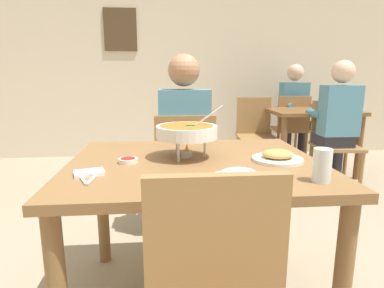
% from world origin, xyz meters
% --- Properties ---
extents(cafe_rear_partition, '(10.00, 0.10, 3.00)m').
position_xyz_m(cafe_rear_partition, '(0.00, 3.25, 1.50)').
color(cafe_rear_partition, beige).
rests_on(cafe_rear_partition, ground_plane).
extents(picture_frame_hung, '(0.44, 0.03, 0.56)m').
position_xyz_m(picture_frame_hung, '(-0.71, 3.19, 1.77)').
color(picture_frame_hung, '#4C3823').
extents(dining_table_main, '(1.19, 0.98, 0.77)m').
position_xyz_m(dining_table_main, '(0.00, 0.00, 0.66)').
color(dining_table_main, brown).
rests_on(dining_table_main, ground_plane).
extents(chair_diner_main, '(0.44, 0.44, 0.90)m').
position_xyz_m(chair_diner_main, '(-0.00, 0.78, 0.51)').
color(chair_diner_main, olive).
rests_on(chair_diner_main, ground_plane).
extents(diner_main, '(0.40, 0.45, 1.31)m').
position_xyz_m(diner_main, '(0.00, 0.81, 0.75)').
color(diner_main, '#2D2D38').
rests_on(diner_main, ground_plane).
extents(curry_bowl, '(0.33, 0.30, 0.26)m').
position_xyz_m(curry_bowl, '(-0.03, 0.07, 0.90)').
color(curry_bowl, silver).
rests_on(curry_bowl, dining_table_main).
extents(rice_plate, '(0.24, 0.24, 0.06)m').
position_xyz_m(rice_plate, '(0.14, -0.33, 0.79)').
color(rice_plate, white).
rests_on(rice_plate, dining_table_main).
extents(appetizer_plate, '(0.24, 0.24, 0.06)m').
position_xyz_m(appetizer_plate, '(0.39, -0.04, 0.79)').
color(appetizer_plate, white).
rests_on(appetizer_plate, dining_table_main).
extents(sauce_dish, '(0.09, 0.09, 0.02)m').
position_xyz_m(sauce_dish, '(-0.31, -0.01, 0.78)').
color(sauce_dish, white).
rests_on(sauce_dish, dining_table_main).
extents(napkin_folded, '(0.14, 0.11, 0.02)m').
position_xyz_m(napkin_folded, '(-0.45, -0.18, 0.77)').
color(napkin_folded, white).
rests_on(napkin_folded, dining_table_main).
extents(fork_utensil, '(0.08, 0.16, 0.01)m').
position_xyz_m(fork_utensil, '(-0.47, -0.23, 0.77)').
color(fork_utensil, silver).
rests_on(fork_utensil, dining_table_main).
extents(spoon_utensil, '(0.03, 0.17, 0.01)m').
position_xyz_m(spoon_utensil, '(-0.42, -0.23, 0.77)').
color(spoon_utensil, silver).
rests_on(spoon_utensil, dining_table_main).
extents(drink_glass, '(0.07, 0.07, 0.13)m').
position_xyz_m(drink_glass, '(0.45, -0.35, 0.82)').
color(drink_glass, silver).
rests_on(drink_glass, dining_table_main).
extents(dining_table_far, '(1.00, 0.80, 0.77)m').
position_xyz_m(dining_table_far, '(1.61, 2.21, 0.63)').
color(dining_table_far, brown).
rests_on(dining_table_far, ground_plane).
extents(chair_bg_left, '(0.46, 0.46, 0.90)m').
position_xyz_m(chair_bg_left, '(1.56, 2.67, 0.51)').
color(chair_bg_left, olive).
rests_on(chair_bg_left, ground_plane).
extents(chair_bg_middle, '(0.49, 0.49, 0.90)m').
position_xyz_m(chair_bg_middle, '(1.66, 1.73, 0.51)').
color(chair_bg_middle, olive).
rests_on(chair_bg_middle, ground_plane).
extents(chair_bg_right, '(0.47, 0.47, 0.90)m').
position_xyz_m(chair_bg_right, '(0.97, 2.31, 0.51)').
color(chair_bg_right, olive).
rests_on(chair_bg_right, ground_plane).
extents(patron_bg_left, '(0.40, 0.45, 1.31)m').
position_xyz_m(patron_bg_left, '(1.64, 2.77, 0.75)').
color(patron_bg_left, '#2D2D38').
rests_on(patron_bg_left, ground_plane).
extents(patron_bg_middle, '(0.40, 0.45, 1.31)m').
position_xyz_m(patron_bg_middle, '(1.60, 1.61, 0.75)').
color(patron_bg_middle, '#2D2D38').
rests_on(patron_bg_middle, ground_plane).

